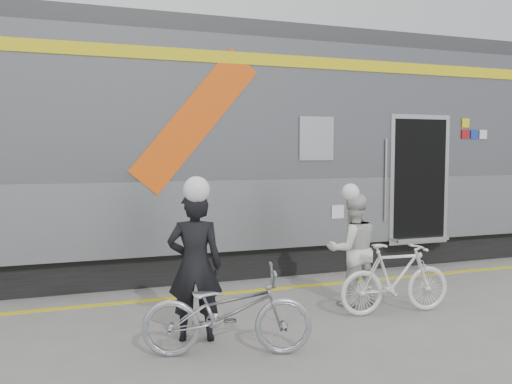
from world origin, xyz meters
name	(u,v)px	position (x,y,z in m)	size (l,w,h in m)	color
ground	(357,334)	(0.00, 0.00, 0.00)	(90.00, 90.00, 0.00)	slate
train	(271,151)	(0.60, 4.19, 2.05)	(24.00, 3.17, 4.10)	black
safety_strip	(283,288)	(0.00, 2.15, 0.00)	(24.00, 0.12, 0.01)	yellow
man	(195,266)	(-1.75, 0.43, 0.81)	(0.59, 0.39, 1.62)	black
bicycle_left	(228,311)	(-1.55, -0.12, 0.45)	(0.59, 1.70, 0.89)	#9E9FA5
woman	(353,249)	(0.54, 1.06, 0.74)	(0.72, 0.56, 1.48)	silver
bicycle_right	(395,278)	(0.84, 0.51, 0.45)	(0.42, 1.50, 0.90)	silver
helmet_man	(194,178)	(-1.75, 0.43, 1.76)	(0.28, 0.28, 0.28)	white
helmet_woman	(353,185)	(0.54, 1.06, 1.60)	(0.24, 0.24, 0.24)	white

